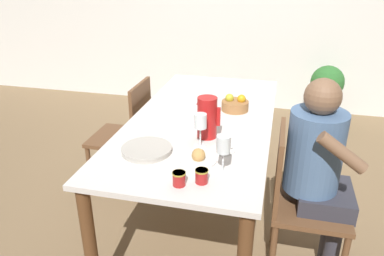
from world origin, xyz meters
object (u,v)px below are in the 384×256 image
object	(u,v)px
wine_glass_water	(224,146)
jam_jar_amber	(202,175)
chair_opposite	(127,134)
chair_person_side	(298,199)
serving_tray	(147,150)
teacup_near_person	(223,146)
teacup_across	(191,118)
potted_plant	(326,88)
fruit_bowl	(235,105)
bread_plate	(198,158)
person_seated	(319,164)
red_pitcher	(207,117)
wine_glass_juice	(200,123)
jam_jar_red	(179,178)

from	to	relation	value
wine_glass_water	jam_jar_amber	size ratio (longest dim) A/B	2.95
chair_opposite	chair_person_side	bearing A→B (deg)	-114.79
serving_tray	jam_jar_amber	size ratio (longest dim) A/B	4.03
teacup_near_person	teacup_across	xyz separation A→B (m)	(-0.26, 0.34, 0.00)
jam_jar_amber	potted_plant	distance (m)	2.95
fruit_bowl	potted_plant	bearing A→B (deg)	66.36
bread_plate	potted_plant	xyz separation A→B (m)	(0.89, 2.61, -0.38)
person_seated	fruit_bowl	bearing A→B (deg)	-134.63
teacup_across	serving_tray	bearing A→B (deg)	-106.34
person_seated	red_pitcher	distance (m)	0.67
wine_glass_water	bread_plate	bearing A→B (deg)	147.99
red_pitcher	serving_tray	xyz separation A→B (m)	(-0.28, -0.27, -0.11)
fruit_bowl	bread_plate	bearing A→B (deg)	-96.41
wine_glass_juice	jam_jar_red	xyz separation A→B (m)	(-0.01, -0.41, -0.10)
chair_opposite	bread_plate	distance (m)	1.14
person_seated	wine_glass_juice	distance (m)	0.69
teacup_across	serving_tray	distance (m)	0.48
chair_person_side	jam_jar_red	size ratio (longest dim) A/B	13.29
teacup_across	bread_plate	xyz separation A→B (m)	(0.16, -0.49, -0.01)
serving_tray	fruit_bowl	world-z (taller)	fruit_bowl
person_seated	wine_glass_juice	world-z (taller)	person_seated
serving_tray	potted_plant	distance (m)	2.86
serving_tray	bread_plate	distance (m)	0.30
red_pitcher	jam_jar_red	bearing A→B (deg)	-92.08
teacup_across	wine_glass_water	bearing A→B (deg)	-62.70
chair_opposite	wine_glass_juice	world-z (taller)	wine_glass_juice
bread_plate	jam_jar_red	bearing A→B (deg)	-98.68
wine_glass_juice	jam_jar_amber	xyz separation A→B (m)	(0.09, -0.37, -0.10)
teacup_across	potted_plant	bearing A→B (deg)	63.57
teacup_near_person	fruit_bowl	size ratio (longest dim) A/B	0.72
fruit_bowl	person_seated	bearing A→B (deg)	-44.63
chair_opposite	teacup_near_person	bearing A→B (deg)	-127.13
chair_opposite	wine_glass_water	distance (m)	1.33
serving_tray	fruit_bowl	bearing A→B (deg)	62.66
chair_opposite	person_seated	size ratio (longest dim) A/B	0.76
jam_jar_amber	teacup_across	bearing A→B (deg)	107.61
teacup_near_person	jam_jar_red	distance (m)	0.42
person_seated	wine_glass_water	bearing A→B (deg)	-56.14
teacup_near_person	bread_plate	bearing A→B (deg)	-124.51
chair_person_side	wine_glass_water	world-z (taller)	wine_glass_water
person_seated	red_pitcher	xyz separation A→B (m)	(-0.64, 0.06, 0.19)
jam_jar_red	potted_plant	distance (m)	3.02
wine_glass_water	potted_plant	bearing A→B (deg)	74.45
chair_opposite	potted_plant	bearing A→B (deg)	-42.17
serving_tray	potted_plant	bearing A→B (deg)	65.28
wine_glass_juice	teacup_across	world-z (taller)	wine_glass_juice
chair_person_side	teacup_across	size ratio (longest dim) A/B	6.71
chair_opposite	fruit_bowl	xyz separation A→B (m)	(0.84, -0.03, 0.33)
person_seated	potted_plant	bearing A→B (deg)	173.58
chair_opposite	bread_plate	xyz separation A→B (m)	(0.75, -0.80, 0.31)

